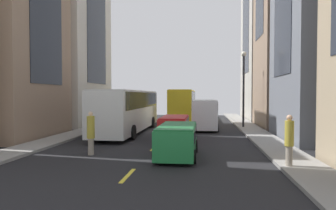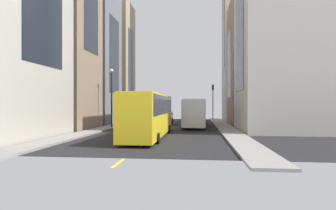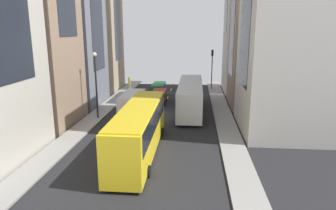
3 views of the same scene
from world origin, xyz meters
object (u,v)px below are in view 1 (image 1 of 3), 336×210
(city_bus_white, at_px, (129,107))
(streetcar_yellow, at_px, (183,102))
(pedestrian_walking_far, at_px, (289,139))
(car_green_0, at_px, (177,138))
(car_red_1, at_px, (175,126))
(delivery_van_white, at_px, (205,112))
(pedestrian_waiting_curb, at_px, (91,132))

(city_bus_white, relative_size, streetcar_yellow, 1.01)
(pedestrian_walking_far, bearing_deg, city_bus_white, -14.50)
(streetcar_yellow, bearing_deg, city_bus_white, -105.80)
(car_green_0, xyz_separation_m, pedestrian_walking_far, (4.68, -1.96, 0.33))
(car_green_0, height_order, car_red_1, car_red_1)
(pedestrian_walking_far, bearing_deg, car_green_0, 12.67)
(car_red_1, bearing_deg, pedestrian_walking_far, -54.77)
(pedestrian_walking_far, bearing_deg, delivery_van_white, -41.19)
(streetcar_yellow, relative_size, pedestrian_walking_far, 6.06)
(streetcar_yellow, distance_m, car_green_0, 21.86)
(car_red_1, distance_m, pedestrian_walking_far, 9.30)
(city_bus_white, bearing_deg, car_green_0, -62.80)
(pedestrian_waiting_curb, bearing_deg, delivery_van_white, 28.37)
(streetcar_yellow, xyz_separation_m, delivery_van_white, (2.53, -9.75, -0.61))
(city_bus_white, bearing_deg, car_red_1, -41.55)
(city_bus_white, bearing_deg, pedestrian_walking_far, -49.91)
(pedestrian_walking_far, distance_m, pedestrian_waiting_curb, 9.25)
(city_bus_white, bearing_deg, delivery_van_white, 24.79)
(streetcar_yellow, distance_m, car_red_1, 16.21)
(delivery_van_white, bearing_deg, pedestrian_waiting_curb, -115.32)
(delivery_van_white, relative_size, pedestrian_walking_far, 2.75)
(car_green_0, height_order, pedestrian_walking_far, pedestrian_walking_far)
(city_bus_white, height_order, delivery_van_white, city_bus_white)
(car_red_1, relative_size, pedestrian_waiting_curb, 2.04)
(car_green_0, bearing_deg, city_bus_white, 117.20)
(car_red_1, bearing_deg, pedestrian_waiting_curb, -123.07)
(pedestrian_waiting_curb, bearing_deg, car_green_0, -36.28)
(city_bus_white, distance_m, pedestrian_walking_far, 14.65)
(city_bus_white, xyz_separation_m, car_red_1, (4.06, -3.60, -1.08))
(delivery_van_white, height_order, pedestrian_walking_far, delivery_van_white)
(city_bus_white, height_order, streetcar_yellow, streetcar_yellow)
(car_green_0, xyz_separation_m, pedestrian_waiting_curb, (-4.36, -0.00, 0.23))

